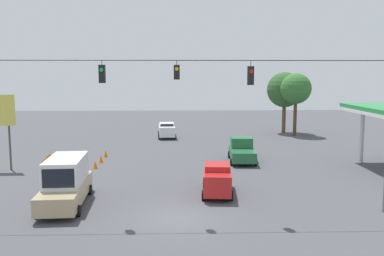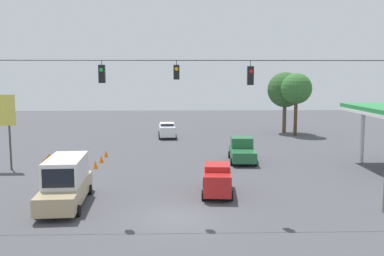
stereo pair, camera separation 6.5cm
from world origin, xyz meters
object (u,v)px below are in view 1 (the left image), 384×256
object	(u,v)px
sedan_red_crossing_near	(217,178)
traffic_cone_farthest	(106,154)
traffic_cone_nearest	(74,188)
traffic_cone_third	(86,171)
traffic_cone_fifth	(101,159)
box_truck_tan_parked_shoulder	(66,182)
work_zone_sign	(50,167)
pickup_truck_green_oncoming_far	(242,151)
overhead_signal_span	(177,115)
tree_horizon_left	(296,89)
traffic_cone_second	(81,178)
traffic_cone_fourth	(95,165)
tree_horizon_right	(285,90)
sedan_white_withflow_deep	(167,130)

from	to	relation	value
sedan_red_crossing_near	traffic_cone_farthest	xyz separation A→B (m)	(9.45, -12.90, -0.71)
traffic_cone_nearest	traffic_cone_third	world-z (taller)	same
traffic_cone_fifth	box_truck_tan_parked_shoulder	bearing A→B (deg)	90.65
work_zone_sign	pickup_truck_green_oncoming_far	bearing A→B (deg)	-141.15
overhead_signal_span	sedan_red_crossing_near	bearing A→B (deg)	-122.86
tree_horizon_left	work_zone_sign	bearing A→B (deg)	49.88
pickup_truck_green_oncoming_far	traffic_cone_second	distance (m)	14.72
traffic_cone_second	traffic_cone_farthest	size ratio (longest dim) A/B	1.00
traffic_cone_second	traffic_cone_fourth	distance (m)	4.57
tree_horizon_right	sedan_white_withflow_deep	bearing A→B (deg)	14.20
sedan_white_withflow_deep	traffic_cone_second	world-z (taller)	sedan_white_withflow_deep
work_zone_sign	tree_horizon_left	xyz separation A→B (m)	(-22.94, -27.22, 3.96)
traffic_cone_nearest	traffic_cone_farthest	size ratio (longest dim) A/B	1.00
sedan_white_withflow_deep	tree_horizon_left	distance (m)	17.15
traffic_cone_second	box_truck_tan_parked_shoulder	bearing A→B (deg)	93.75
traffic_cone_second	tree_horizon_right	distance (m)	33.90
overhead_signal_span	sedan_white_withflow_deep	size ratio (longest dim) A/B	5.10
sedan_white_withflow_deep	work_zone_sign	xyz separation A→B (m)	(6.59, 25.82, 1.02)
traffic_cone_third	box_truck_tan_parked_shoulder	bearing A→B (deg)	93.12
traffic_cone_second	tree_horizon_left	xyz separation A→B (m)	(-21.96, -23.38, 5.62)
sedan_red_crossing_near	pickup_truck_green_oncoming_far	world-z (taller)	pickup_truck_green_oncoming_far
overhead_signal_span	traffic_cone_third	xyz separation A→B (m)	(7.11, -9.44, -5.28)
traffic_cone_second	tree_horizon_right	world-z (taller)	tree_horizon_right
sedan_red_crossing_near	tree_horizon_left	size ratio (longest dim) A/B	0.57
traffic_cone_fourth	traffic_cone_fifth	distance (m)	2.42
pickup_truck_green_oncoming_far	work_zone_sign	bearing A→B (deg)	38.85
traffic_cone_nearest	traffic_cone_farthest	world-z (taller)	same
traffic_cone_fourth	traffic_cone_farthest	bearing A→B (deg)	-90.16
traffic_cone_fifth	work_zone_sign	distance (m)	11.01
sedan_white_withflow_deep	traffic_cone_fifth	distance (m)	15.96
pickup_truck_green_oncoming_far	tree_horizon_right	size ratio (longest dim) A/B	0.67
traffic_cone_fourth	sedan_white_withflow_deep	bearing A→B (deg)	-107.37
sedan_red_crossing_near	tree_horizon_right	xyz separation A→B (m)	(-11.53, -29.23, 4.68)
overhead_signal_span	sedan_red_crossing_near	distance (m)	6.59
traffic_cone_third	traffic_cone_fifth	world-z (taller)	same
overhead_signal_span	sedan_red_crossing_near	xyz separation A→B (m)	(-2.58, -3.99, -4.57)
sedan_white_withflow_deep	traffic_cone_fifth	world-z (taller)	sedan_white_withflow_deep
overhead_signal_span	traffic_cone_second	bearing A→B (deg)	-45.97
pickup_truck_green_oncoming_far	traffic_cone_farthest	size ratio (longest dim) A/B	8.16
sedan_white_withflow_deep	traffic_cone_fourth	distance (m)	18.27
traffic_cone_fifth	tree_horizon_right	world-z (taller)	tree_horizon_right
box_truck_tan_parked_shoulder	traffic_cone_fifth	bearing A→B (deg)	-89.35
pickup_truck_green_oncoming_far	tree_horizon_left	xyz separation A→B (m)	(-9.17, -16.13, 4.97)
box_truck_tan_parked_shoulder	traffic_cone_nearest	world-z (taller)	box_truck_tan_parked_shoulder
overhead_signal_span	tree_horizon_left	world-z (taller)	overhead_signal_span
overhead_signal_span	box_truck_tan_parked_shoulder	xyz separation A→B (m)	(6.71, -2.02, -4.21)
box_truck_tan_parked_shoulder	tree_horizon_left	bearing A→B (deg)	-127.03
overhead_signal_span	traffic_cone_fifth	xyz separation A→B (m)	(6.85, -14.28, -5.28)
sedan_red_crossing_near	tree_horizon_right	world-z (taller)	tree_horizon_right
traffic_cone_nearest	traffic_cone_third	distance (m)	4.84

